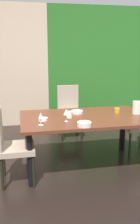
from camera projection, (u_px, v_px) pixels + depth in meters
name	position (u px, v px, depth m)	size (l,w,h in m)	color
ground_plane	(67.00, 189.00, 3.13)	(5.43, 5.90, 0.02)	black
garden_window_panel	(103.00, 66.00, 5.83)	(2.59, 0.10, 2.64)	#296C24
dining_table	(84.00, 122.00, 3.60)	(1.82, 1.09, 0.76)	#5F2E1D
chair_left_near	(10.00, 143.00, 3.16)	(0.44, 0.44, 0.99)	tan
chair_head_far	(69.00, 109.00, 4.88)	(0.44, 0.44, 1.01)	tan
wine_glass_east	(41.00, 116.00, 3.15)	(0.07, 0.07, 0.16)	silver
wine_glass_corner	(66.00, 112.00, 3.31)	(0.08, 0.08, 0.17)	silver
serving_bowl_near_shelf	(84.00, 124.00, 3.13)	(0.18, 0.18, 0.05)	silver
serving_bowl_south	(43.00, 119.00, 3.37)	(0.13, 0.13, 0.04)	white
serving_bowl_north	(77.00, 112.00, 3.75)	(0.17, 0.17, 0.04)	white
cup_rear	(69.00, 114.00, 3.51)	(0.08, 0.08, 0.09)	#E8F1CE
cup_front	(117.00, 110.00, 3.76)	(0.08, 0.08, 0.08)	gold
pitcher_west	(137.00, 107.00, 3.71)	(0.15, 0.13, 0.19)	silver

